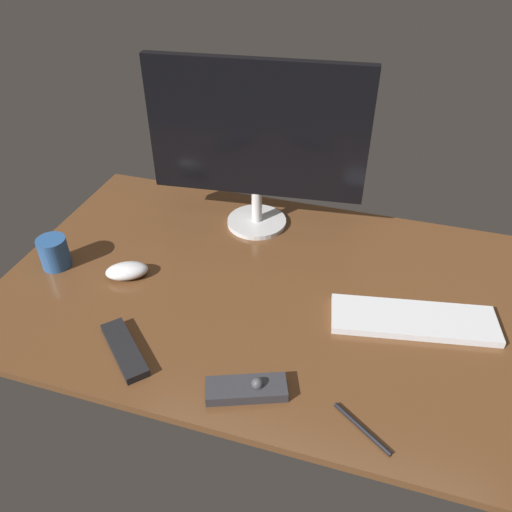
# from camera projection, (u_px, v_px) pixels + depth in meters

# --- Properties ---
(desk) EXTENTS (1.40, 0.84, 0.02)m
(desk) POSITION_uv_depth(u_px,v_px,m) (281.00, 293.00, 1.27)
(desk) COLOR brown
(desk) RESTS_ON ground
(monitor) EXTENTS (0.58, 0.17, 0.48)m
(monitor) POSITION_uv_depth(u_px,v_px,m) (257.00, 138.00, 1.34)
(monitor) COLOR silver
(monitor) RESTS_ON desk
(keyboard) EXTENTS (0.39, 0.18, 0.02)m
(keyboard) POSITION_uv_depth(u_px,v_px,m) (414.00, 320.00, 1.17)
(keyboard) COLOR silver
(keyboard) RESTS_ON desk
(computer_mouse) EXTENTS (0.12, 0.10, 0.04)m
(computer_mouse) POSITION_uv_depth(u_px,v_px,m) (127.00, 271.00, 1.30)
(computer_mouse) COLOR silver
(computer_mouse) RESTS_ON desk
(media_remote) EXTENTS (0.17, 0.11, 0.04)m
(media_remote) POSITION_uv_depth(u_px,v_px,m) (247.00, 389.00, 1.01)
(media_remote) COLOR #2D2D33
(media_remote) RESTS_ON desk
(tv_remote) EXTENTS (0.17, 0.16, 0.02)m
(tv_remote) POSITION_uv_depth(u_px,v_px,m) (124.00, 349.00, 1.10)
(tv_remote) COLOR black
(tv_remote) RESTS_ON desk
(coffee_mug) EXTENTS (0.07, 0.07, 0.08)m
(coffee_mug) POSITION_uv_depth(u_px,v_px,m) (54.00, 252.00, 1.32)
(coffee_mug) COLOR #28518C
(coffee_mug) RESTS_ON desk
(pen) EXTENTS (0.12, 0.09, 0.01)m
(pen) POSITION_uv_depth(u_px,v_px,m) (362.00, 428.00, 0.95)
(pen) COLOR black
(pen) RESTS_ON desk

